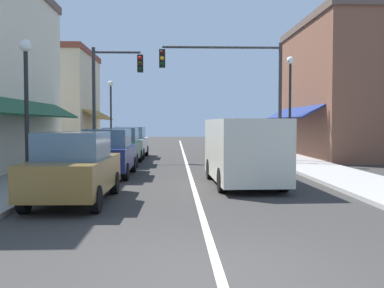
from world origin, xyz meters
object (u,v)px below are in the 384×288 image
object	(u,v)px
parked_car_nearest_left	(74,168)
street_lamp_right_mid	(290,93)
van_in_lane	(243,149)
traffic_signal_mast_arm	(239,79)
parked_car_second_left	(108,153)
street_lamp_left_far	(111,104)
parked_car_third_left	(121,146)
street_lamp_left_near	(26,88)
parked_car_far_left	(131,142)
traffic_signal_left_corner	(109,87)

from	to	relation	value
parked_car_nearest_left	street_lamp_right_mid	distance (m)	13.01
van_in_lane	traffic_signal_mast_arm	world-z (taller)	traffic_signal_mast_arm
parked_car_second_left	street_lamp_left_far	bearing A→B (deg)	98.04
parked_car_third_left	street_lamp_left_near	xyz separation A→B (m)	(-1.67, -8.45, 2.10)
parked_car_second_left	traffic_signal_mast_arm	size ratio (longest dim) A/B	0.66
parked_car_far_left	traffic_signal_mast_arm	bearing A→B (deg)	-26.57
parked_car_nearest_left	street_lamp_left_near	xyz separation A→B (m)	(-1.70, 1.70, 2.10)
parked_car_nearest_left	street_lamp_left_near	world-z (taller)	street_lamp_left_near
traffic_signal_mast_arm	street_lamp_left_near	size ratio (longest dim) A/B	1.43
van_in_lane	street_lamp_left_far	world-z (taller)	street_lamp_left_far
van_in_lane	street_lamp_left_far	xyz separation A→B (m)	(-6.45, 15.79, 2.08)
street_lamp_left_near	street_lamp_right_mid	bearing A→B (deg)	40.23
parked_car_second_left	parked_car_far_left	xyz separation A→B (m)	(-0.03, 8.85, 0.00)
street_lamp_left_near	parked_car_far_left	bearing A→B (deg)	82.35
traffic_signal_mast_arm	parked_car_third_left	bearing A→B (deg)	-168.08
traffic_signal_mast_arm	street_lamp_left_far	bearing A→B (deg)	135.06
parked_car_third_left	van_in_lane	distance (m)	8.53
parked_car_second_left	street_lamp_right_mid	world-z (taller)	street_lamp_right_mid
parked_car_nearest_left	parked_car_third_left	size ratio (longest dim) A/B	1.01
van_in_lane	traffic_signal_mast_arm	distance (m)	8.91
parked_car_far_left	traffic_signal_mast_arm	xyz separation A→B (m)	(5.77, -3.03, 3.31)
parked_car_second_left	street_lamp_left_near	world-z (taller)	street_lamp_left_near
traffic_signal_left_corner	parked_car_far_left	bearing A→B (deg)	67.24
van_in_lane	traffic_signal_mast_arm	xyz separation A→B (m)	(1.06, 8.30, 3.05)
street_lamp_right_mid	street_lamp_left_far	distance (m)	13.23
parked_car_second_left	traffic_signal_left_corner	xyz separation A→B (m)	(-0.91, 6.75, 2.98)
street_lamp_left_near	street_lamp_left_far	distance (m)	17.17
traffic_signal_left_corner	street_lamp_left_far	world-z (taller)	traffic_signal_left_corner
parked_car_third_left	van_in_lane	size ratio (longest dim) A/B	0.78
traffic_signal_left_corner	street_lamp_right_mid	bearing A→B (deg)	-14.99
street_lamp_right_mid	street_lamp_left_far	bearing A→B (deg)	137.49
parked_car_second_left	parked_car_far_left	bearing A→B (deg)	90.67
van_in_lane	parked_car_far_left	bearing A→B (deg)	110.87
street_lamp_left_far	street_lamp_right_mid	bearing A→B (deg)	-42.51
traffic_signal_mast_arm	street_lamp_left_far	distance (m)	10.65
parked_car_third_left	traffic_signal_left_corner	xyz separation A→B (m)	(-0.84, 2.16, 2.98)
parked_car_second_left	street_lamp_right_mid	distance (m)	9.45
traffic_signal_left_corner	street_lamp_right_mid	size ratio (longest dim) A/B	1.15
parked_car_nearest_left	street_lamp_left_far	world-z (taller)	street_lamp_left_far
parked_car_third_left	traffic_signal_left_corner	world-z (taller)	traffic_signal_left_corner
parked_car_far_left	street_lamp_left_far	bearing A→B (deg)	112.40
parked_car_nearest_left	traffic_signal_left_corner	world-z (taller)	traffic_signal_left_corner
traffic_signal_mast_arm	traffic_signal_left_corner	distance (m)	6.72
parked_car_nearest_left	parked_car_second_left	world-z (taller)	same
traffic_signal_mast_arm	street_lamp_right_mid	distance (m)	2.78
parked_car_second_left	street_lamp_left_near	bearing A→B (deg)	-113.78
parked_car_third_left	street_lamp_right_mid	bearing A→B (deg)	-1.70
parked_car_third_left	street_lamp_left_far	xyz separation A→B (m)	(-1.70, 8.71, 2.35)
parked_car_third_left	street_lamp_left_near	bearing A→B (deg)	-101.25
van_in_lane	street_lamp_right_mid	xyz separation A→B (m)	(3.31, 6.85, 2.29)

